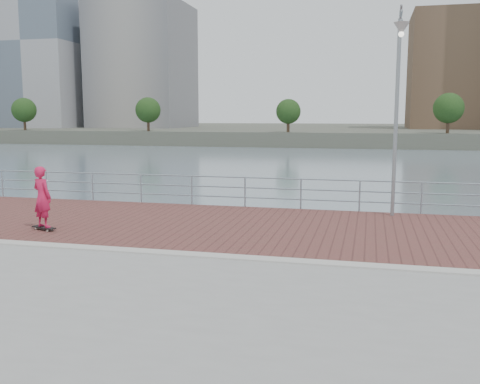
# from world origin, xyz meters

# --- Properties ---
(water) EXTENTS (400.00, 400.00, 0.00)m
(water) POSITION_xyz_m (0.00, 0.00, -2.00)
(water) COLOR slate
(water) RESTS_ON ground
(brick_lane) EXTENTS (40.00, 6.80, 0.02)m
(brick_lane) POSITION_xyz_m (0.00, 3.60, 0.01)
(brick_lane) COLOR brown
(brick_lane) RESTS_ON seawall
(curb) EXTENTS (40.00, 0.40, 0.06)m
(curb) POSITION_xyz_m (0.00, 0.00, 0.03)
(curb) COLOR #B7B5AD
(curb) RESTS_ON seawall
(far_shore) EXTENTS (320.00, 95.00, 2.50)m
(far_shore) POSITION_xyz_m (0.00, 122.50, -0.75)
(far_shore) COLOR #4C5142
(far_shore) RESTS_ON ground
(guardrail) EXTENTS (39.06, 0.06, 1.13)m
(guardrail) POSITION_xyz_m (0.00, 7.00, 0.69)
(guardrail) COLOR #8C9EA8
(guardrail) RESTS_ON brick_lane
(street_lamp) EXTENTS (0.47, 1.37, 6.46)m
(street_lamp) POSITION_xyz_m (4.18, 6.03, 4.59)
(street_lamp) COLOR gray
(street_lamp) RESTS_ON brick_lane
(skateboard) EXTENTS (0.86, 0.47, 0.10)m
(skateboard) POSITION_xyz_m (-5.83, 1.66, 0.09)
(skateboard) COLOR black
(skateboard) RESTS_ON brick_lane
(skateboarder) EXTENTS (0.76, 0.62, 1.79)m
(skateboarder) POSITION_xyz_m (-5.83, 1.66, 1.00)
(skateboarder) COLOR #D51C4B
(skateboarder) RESTS_ON skateboard
(shoreline_trees) EXTENTS (109.30, 4.68, 6.24)m
(shoreline_trees) POSITION_xyz_m (-11.35, 77.00, 4.15)
(shoreline_trees) COLOR #473323
(shoreline_trees) RESTS_ON far_shore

